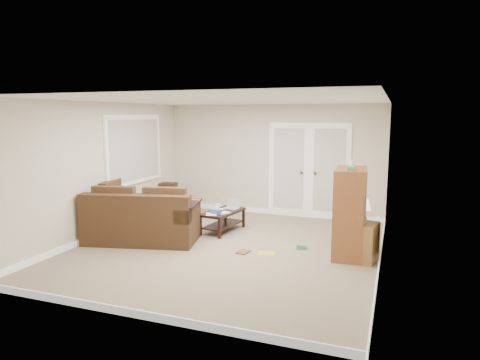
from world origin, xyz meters
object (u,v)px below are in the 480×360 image
at_px(coffee_table, 223,220).
at_px(tv_armoire, 349,212).
at_px(sectional_sofa, 141,213).
at_px(side_cabinet, 361,238).

height_order(coffee_table, tv_armoire, tv_armoire).
bearing_deg(sectional_sofa, coffee_table, 4.77).
bearing_deg(coffee_table, side_cabinet, -8.71).
distance_m(sectional_sofa, side_cabinet, 4.24).
distance_m(coffee_table, tv_armoire, 2.60).
relative_size(sectional_sofa, side_cabinet, 3.16).
xyz_separation_m(coffee_table, side_cabinet, (2.67, -0.84, 0.13)).
height_order(coffee_table, side_cabinet, side_cabinet).
distance_m(sectional_sofa, coffee_table, 1.64).
xyz_separation_m(sectional_sofa, coffee_table, (1.55, 0.51, -0.14)).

